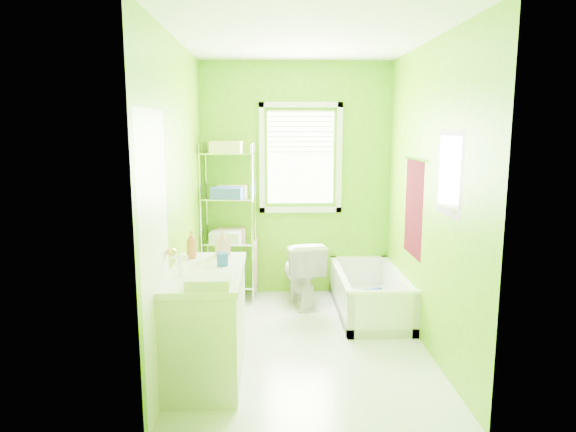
{
  "coord_description": "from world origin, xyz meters",
  "views": [
    {
      "loc": [
        -0.28,
        -4.28,
        1.88
      ],
      "look_at": [
        -0.13,
        0.25,
        1.1
      ],
      "focal_mm": 32.0,
      "sensor_mm": 36.0,
      "label": 1
    }
  ],
  "objects_px": {
    "toilet": "(301,272)",
    "wire_shelf_unit": "(230,204)",
    "bathtub": "(370,300)",
    "vanity": "(206,319)"
  },
  "relations": [
    {
      "from": "bathtub",
      "to": "toilet",
      "type": "xyz_separation_m",
      "value": [
        -0.68,
        0.32,
        0.21
      ]
    },
    {
      "from": "wire_shelf_unit",
      "to": "bathtub",
      "type": "bearing_deg",
      "value": -20.8
    },
    {
      "from": "bathtub",
      "to": "wire_shelf_unit",
      "type": "height_order",
      "value": "wire_shelf_unit"
    },
    {
      "from": "toilet",
      "to": "vanity",
      "type": "distance_m",
      "value": 1.78
    },
    {
      "from": "toilet",
      "to": "vanity",
      "type": "xyz_separation_m",
      "value": [
        -0.82,
        -1.58,
        0.09
      ]
    },
    {
      "from": "toilet",
      "to": "vanity",
      "type": "bearing_deg",
      "value": 52.5
    },
    {
      "from": "toilet",
      "to": "wire_shelf_unit",
      "type": "distance_m",
      "value": 1.07
    },
    {
      "from": "vanity",
      "to": "wire_shelf_unit",
      "type": "height_order",
      "value": "wire_shelf_unit"
    },
    {
      "from": "bathtub",
      "to": "wire_shelf_unit",
      "type": "xyz_separation_m",
      "value": [
        -1.45,
        0.55,
        0.92
      ]
    },
    {
      "from": "toilet",
      "to": "wire_shelf_unit",
      "type": "height_order",
      "value": "wire_shelf_unit"
    }
  ]
}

